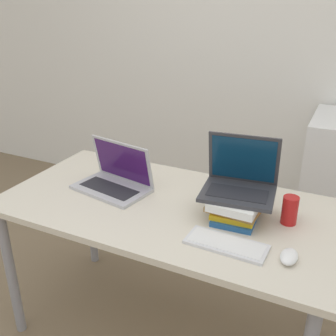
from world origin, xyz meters
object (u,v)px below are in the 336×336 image
at_px(laptop_left, 115,180).
at_px(book_stack, 237,206).
at_px(soda_can, 290,210).
at_px(wireless_keyboard, 226,244).
at_px(mouse, 289,257).
at_px(laptop_on_books, 240,182).

relative_size(laptop_left, book_stack, 1.47).
bearing_deg(soda_can, laptop_left, -177.24).
relative_size(book_stack, soda_can, 2.23).
bearing_deg(book_stack, laptop_left, 179.71).
bearing_deg(wireless_keyboard, mouse, 2.29).
bearing_deg(wireless_keyboard, laptop_left, 160.42).
distance_m(laptop_on_books, soda_can, 0.24).
distance_m(book_stack, mouse, 0.34).
distance_m(book_stack, soda_can, 0.22).
distance_m(book_stack, laptop_on_books, 0.10).
height_order(wireless_keyboard, soda_can, soda_can).
relative_size(book_stack, mouse, 2.59).
distance_m(laptop_on_books, wireless_keyboard, 0.30).
bearing_deg(book_stack, wireless_keyboard, -83.05).
height_order(laptop_on_books, mouse, laptop_on_books).
xyz_separation_m(wireless_keyboard, mouse, (0.23, 0.01, 0.01)).
bearing_deg(laptop_left, soda_can, 2.76).
bearing_deg(laptop_on_books, wireless_keyboard, -82.41).
xyz_separation_m(laptop_left, soda_can, (0.83, 0.04, 0.01)).
distance_m(laptop_left, book_stack, 0.62).
bearing_deg(soda_can, wireless_keyboard, -123.91).
bearing_deg(laptop_on_books, laptop_left, -177.15).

